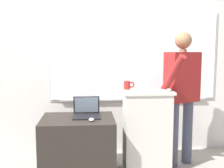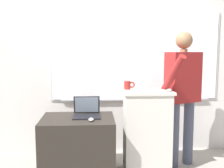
{
  "view_description": "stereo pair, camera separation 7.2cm",
  "coord_description": "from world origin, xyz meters",
  "px_view_note": "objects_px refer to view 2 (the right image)",
  "views": [
    {
      "loc": [
        -0.29,
        -2.91,
        1.5
      ],
      "look_at": [
        -0.01,
        0.34,
        1.09
      ],
      "focal_mm": 45.0,
      "sensor_mm": 36.0,
      "label": 1
    },
    {
      "loc": [
        -0.22,
        -2.92,
        1.5
      ],
      "look_at": [
        -0.01,
        0.34,
        1.09
      ],
      "focal_mm": 45.0,
      "sensor_mm": 36.0,
      "label": 2
    }
  ],
  "objects_px": {
    "lectern_podium": "(147,131)",
    "laptop": "(87,111)",
    "coffee_mug": "(128,85)",
    "computer_mouse_by_keyboard": "(169,90)",
    "person_presenter": "(183,89)",
    "computer_mouse_by_laptop": "(91,119)",
    "side_desk": "(78,147)",
    "wireless_keyboard": "(149,91)"
  },
  "relations": [
    {
      "from": "lectern_podium",
      "to": "laptop",
      "type": "relative_size",
      "value": 3.13
    },
    {
      "from": "coffee_mug",
      "to": "lectern_podium",
      "type": "bearing_deg",
      "value": -30.84
    },
    {
      "from": "computer_mouse_by_keyboard",
      "to": "person_presenter",
      "type": "bearing_deg",
      "value": 41.72
    },
    {
      "from": "laptop",
      "to": "computer_mouse_by_laptop",
      "type": "height_order",
      "value": "laptop"
    },
    {
      "from": "lectern_podium",
      "to": "person_presenter",
      "type": "xyz_separation_m",
      "value": [
        0.48,
        0.15,
        0.49
      ]
    },
    {
      "from": "lectern_podium",
      "to": "coffee_mug",
      "type": "relative_size",
      "value": 7.53
    },
    {
      "from": "computer_mouse_by_laptop",
      "to": "coffee_mug",
      "type": "bearing_deg",
      "value": 36.85
    },
    {
      "from": "coffee_mug",
      "to": "side_desk",
      "type": "bearing_deg",
      "value": -163.15
    },
    {
      "from": "person_presenter",
      "to": "computer_mouse_by_laptop",
      "type": "distance_m",
      "value": 1.24
    },
    {
      "from": "lectern_podium",
      "to": "computer_mouse_by_keyboard",
      "type": "distance_m",
      "value": 0.58
    },
    {
      "from": "lectern_podium",
      "to": "computer_mouse_by_keyboard",
      "type": "relative_size",
      "value": 10.05
    },
    {
      "from": "wireless_keyboard",
      "to": "coffee_mug",
      "type": "height_order",
      "value": "coffee_mug"
    },
    {
      "from": "person_presenter",
      "to": "computer_mouse_by_laptop",
      "type": "xyz_separation_m",
      "value": [
        -1.15,
        -0.36,
        -0.28
      ]
    },
    {
      "from": "person_presenter",
      "to": "computer_mouse_by_keyboard",
      "type": "relative_size",
      "value": 17.15
    },
    {
      "from": "side_desk",
      "to": "computer_mouse_by_keyboard",
      "type": "bearing_deg",
      "value": -0.04
    },
    {
      "from": "wireless_keyboard",
      "to": "coffee_mug",
      "type": "relative_size",
      "value": 2.99
    },
    {
      "from": "person_presenter",
      "to": "wireless_keyboard",
      "type": "relative_size",
      "value": 4.29
    },
    {
      "from": "computer_mouse_by_keyboard",
      "to": "coffee_mug",
      "type": "height_order",
      "value": "coffee_mug"
    },
    {
      "from": "wireless_keyboard",
      "to": "coffee_mug",
      "type": "xyz_separation_m",
      "value": [
        -0.23,
        0.18,
        0.04
      ]
    },
    {
      "from": "person_presenter",
      "to": "laptop",
      "type": "xyz_separation_m",
      "value": [
        -1.21,
        -0.13,
        -0.23
      ]
    },
    {
      "from": "lectern_podium",
      "to": "laptop",
      "type": "bearing_deg",
      "value": 178.52
    },
    {
      "from": "wireless_keyboard",
      "to": "computer_mouse_by_keyboard",
      "type": "bearing_deg",
      "value": -0.9
    },
    {
      "from": "wireless_keyboard",
      "to": "computer_mouse_by_keyboard",
      "type": "xyz_separation_m",
      "value": [
        0.24,
        -0.0,
        0.01
      ]
    },
    {
      "from": "laptop",
      "to": "person_presenter",
      "type": "bearing_deg",
      "value": 6.27
    },
    {
      "from": "side_desk",
      "to": "laptop",
      "type": "bearing_deg",
      "value": 35.04
    },
    {
      "from": "person_presenter",
      "to": "wireless_keyboard",
      "type": "xyz_separation_m",
      "value": [
        -0.47,
        -0.2,
        0.02
      ]
    },
    {
      "from": "computer_mouse_by_laptop",
      "to": "coffee_mug",
      "type": "distance_m",
      "value": 0.66
    },
    {
      "from": "computer_mouse_by_keyboard",
      "to": "computer_mouse_by_laptop",
      "type": "bearing_deg",
      "value": -170.56
    },
    {
      "from": "computer_mouse_by_laptop",
      "to": "computer_mouse_by_keyboard",
      "type": "distance_m",
      "value": 0.98
    },
    {
      "from": "person_presenter",
      "to": "coffee_mug",
      "type": "bearing_deg",
      "value": 158.81
    },
    {
      "from": "side_desk",
      "to": "laptop",
      "type": "height_order",
      "value": "laptop"
    },
    {
      "from": "lectern_podium",
      "to": "person_presenter",
      "type": "distance_m",
      "value": 0.7
    },
    {
      "from": "laptop",
      "to": "coffee_mug",
      "type": "relative_size",
      "value": 2.4
    },
    {
      "from": "laptop",
      "to": "wireless_keyboard",
      "type": "distance_m",
      "value": 0.78
    },
    {
      "from": "person_presenter",
      "to": "coffee_mug",
      "type": "height_order",
      "value": "person_presenter"
    },
    {
      "from": "side_desk",
      "to": "wireless_keyboard",
      "type": "xyz_separation_m",
      "value": [
        0.84,
        0.0,
        0.67
      ]
    },
    {
      "from": "computer_mouse_by_laptop",
      "to": "side_desk",
      "type": "bearing_deg",
      "value": 135.94
    },
    {
      "from": "side_desk",
      "to": "wireless_keyboard",
      "type": "height_order",
      "value": "wireless_keyboard"
    },
    {
      "from": "wireless_keyboard",
      "to": "lectern_podium",
      "type": "bearing_deg",
      "value": 94.48
    },
    {
      "from": "side_desk",
      "to": "coffee_mug",
      "type": "bearing_deg",
      "value": 16.85
    },
    {
      "from": "laptop",
      "to": "wireless_keyboard",
      "type": "bearing_deg",
      "value": -5.38
    },
    {
      "from": "side_desk",
      "to": "person_presenter",
      "type": "xyz_separation_m",
      "value": [
        1.31,
        0.21,
        0.65
      ]
    }
  ]
}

